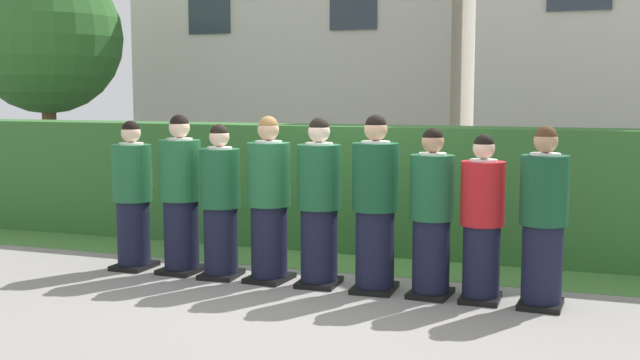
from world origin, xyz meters
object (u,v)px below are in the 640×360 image
object	(u,v)px
student_front_row_5	(375,208)
student_front_row_6	(432,217)
student_front_row_4	(319,206)
student_in_red_blazer	(482,223)
student_front_row_8	(543,222)
student_front_row_3	(269,203)
student_front_row_2	(220,205)
student_front_row_1	(181,198)
student_front_row_0	(133,199)

from	to	relation	value
student_front_row_5	student_front_row_6	size ratio (longest dim) A/B	1.07
student_front_row_4	student_front_row_5	world-z (taller)	student_front_row_5
student_front_row_4	student_front_row_6	xyz separation A→B (m)	(1.13, -0.04, -0.04)
student_in_red_blazer	student_front_row_8	xyz separation A→B (m)	(0.54, -0.02, 0.04)
student_front_row_3	student_in_red_blazer	distance (m)	2.13
student_front_row_2	student_front_row_1	bearing A→B (deg)	174.10
student_front_row_0	student_in_red_blazer	xyz separation A→B (m)	(3.73, -0.05, -0.04)
student_front_row_1	student_front_row_3	bearing A→B (deg)	-1.37
student_front_row_3	student_front_row_4	distance (m)	0.54
student_front_row_0	student_front_row_8	xyz separation A→B (m)	(4.27, -0.08, 0.01)
student_front_row_1	student_front_row_2	size ratio (longest dim) A/B	1.06
student_front_row_2	student_front_row_4	bearing A→B (deg)	1.47
student_front_row_6	student_front_row_8	xyz separation A→B (m)	(1.00, -0.03, 0.02)
student_front_row_1	student_front_row_8	distance (m)	3.69
student_front_row_2	student_front_row_6	bearing A→B (deg)	-0.22
student_front_row_5	student_in_red_blazer	size ratio (longest dim) A/B	1.11
student_front_row_3	student_in_red_blazer	bearing A→B (deg)	-1.24
student_front_row_0	student_front_row_3	size ratio (longest dim) A/B	0.96
student_front_row_1	student_front_row_8	bearing A→B (deg)	-1.41
student_front_row_3	student_front_row_5	size ratio (longest dim) A/B	0.98
student_front_row_6	student_front_row_2	bearing A→B (deg)	179.78
student_front_row_5	student_front_row_8	bearing A→B (deg)	-1.57
student_front_row_2	student_front_row_4	distance (m)	1.07
student_front_row_3	student_front_row_0	bearing A→B (deg)	179.68
student_front_row_1	student_in_red_blazer	bearing A→B (deg)	-1.28
student_front_row_3	student_in_red_blazer	xyz separation A→B (m)	(2.13, -0.05, -0.07)
student_front_row_5	student_front_row_6	xyz separation A→B (m)	(0.55, -0.01, -0.06)
student_front_row_1	student_front_row_6	size ratio (longest dim) A/B	1.06
student_front_row_3	student_front_row_4	world-z (taller)	student_front_row_3
student_front_row_3	student_front_row_8	size ratio (longest dim) A/B	1.03
student_front_row_0	student_front_row_8	bearing A→B (deg)	-1.01
student_front_row_2	student_front_row_4	xyz separation A→B (m)	(1.07, 0.03, 0.04)
student_front_row_1	student_front_row_5	size ratio (longest dim) A/B	0.99
student_front_row_3	student_front_row_8	bearing A→B (deg)	-1.42
student_front_row_1	student_front_row_4	world-z (taller)	student_front_row_1
student_front_row_0	student_front_row_1	size ratio (longest dim) A/B	0.96
student_front_row_4	student_in_red_blazer	distance (m)	1.59
student_front_row_0	student_front_row_8	distance (m)	4.27
student_front_row_6	student_in_red_blazer	xyz separation A→B (m)	(0.47, -0.01, -0.03)
student_front_row_4	student_front_row_6	bearing A→B (deg)	-1.82
student_front_row_3	student_front_row_2	bearing A→B (deg)	-177.19
student_front_row_0	student_front_row_3	xyz separation A→B (m)	(1.60, -0.01, 0.03)
student_front_row_0	student_front_row_5	bearing A→B (deg)	-0.69
student_front_row_3	student_front_row_5	world-z (taller)	student_front_row_5
student_front_row_4	student_front_row_8	world-z (taller)	student_front_row_4
student_front_row_6	student_in_red_blazer	distance (m)	0.47
student_front_row_2	student_front_row_8	world-z (taller)	student_front_row_8
student_front_row_2	student_front_row_4	size ratio (longest dim) A/B	0.95
student_front_row_0	student_front_row_2	xyz separation A→B (m)	(1.07, -0.04, -0.01)
student_front_row_1	student_front_row_6	distance (m)	2.69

